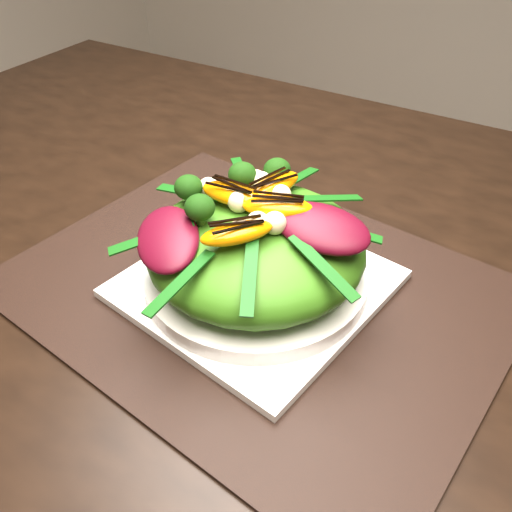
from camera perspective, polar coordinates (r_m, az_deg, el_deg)
The scene contains 10 objects.
dining_table at distance 0.60m, azimuth 7.89°, elevation -2.77°, with size 1.60×0.90×0.75m, color black.
placemat at distance 0.56m, azimuth -0.00°, elevation -3.39°, with size 0.48×0.37×0.00m, color black.
plate_base at distance 0.55m, azimuth -0.00°, elevation -2.91°, with size 0.23×0.23×0.01m, color silver.
salad_bowl at distance 0.55m, azimuth -0.00°, elevation -1.91°, with size 0.22×0.22×0.02m, color white.
lettuce_mound at distance 0.52m, azimuth -0.00°, elevation 0.99°, with size 0.21×0.21×0.08m, color #3B7215.
radicchio_leaf at distance 0.48m, azimuth 6.99°, elevation 2.94°, with size 0.09×0.06×0.02m, color #400612.
orange_segment at distance 0.53m, azimuth -0.69°, elevation 7.11°, with size 0.06×0.03×0.02m, color #DA6A03.
broccoli_floret at distance 0.55m, azimuth -2.72°, elevation 9.15°, with size 0.04×0.04×0.04m, color black.
macadamia_nut at distance 0.45m, azimuth 0.65°, elevation -0.15°, with size 0.02×0.02×0.02m, color beige.
balsamic_drizzle at distance 0.52m, azimuth -0.70°, elevation 7.97°, with size 0.04×0.00×0.00m, color black.
Camera 1 is at (0.16, -0.43, 1.13)m, focal length 38.00 mm.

